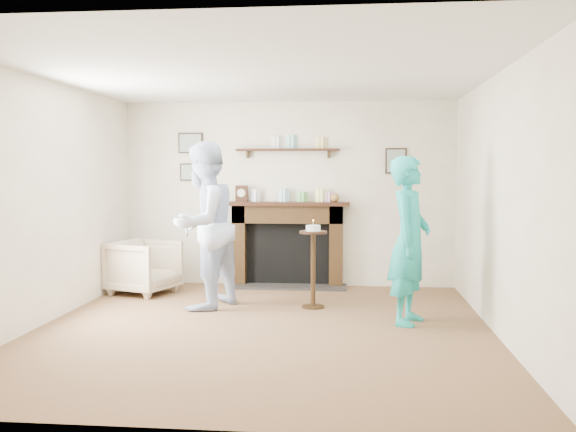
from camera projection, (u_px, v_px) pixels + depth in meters
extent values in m
plane|color=brown|center=(263.00, 329.00, 6.35)|extent=(5.00, 5.00, 0.00)
cube|color=beige|center=(288.00, 194.00, 8.75)|extent=(4.50, 0.04, 2.50)
cube|color=beige|center=(43.00, 202.00, 6.49)|extent=(0.04, 5.00, 2.50)
cube|color=beige|center=(499.00, 204.00, 6.04)|extent=(0.04, 5.00, 2.50)
cube|color=silver|center=(262.00, 74.00, 6.18)|extent=(4.50, 5.00, 0.04)
cube|color=black|center=(239.00, 245.00, 8.76)|extent=(0.18, 0.20, 1.10)
cube|color=black|center=(336.00, 246.00, 8.63)|extent=(0.18, 0.20, 1.10)
cube|color=black|center=(287.00, 214.00, 8.67)|extent=(1.50, 0.20, 0.24)
cube|color=black|center=(288.00, 254.00, 8.78)|extent=(1.14, 0.06, 0.86)
cube|color=#2A2826|center=(287.00, 286.00, 8.62)|extent=(1.60, 0.44, 0.03)
cube|color=black|center=(287.00, 204.00, 8.63)|extent=(1.68, 0.26, 0.05)
cube|color=black|center=(288.00, 150.00, 8.63)|extent=(1.40, 0.15, 0.03)
cube|color=black|center=(191.00, 143.00, 8.82)|extent=(0.34, 0.03, 0.28)
cube|color=black|center=(191.00, 172.00, 8.85)|extent=(0.30, 0.03, 0.24)
cube|color=black|center=(396.00, 161.00, 8.56)|extent=(0.28, 0.03, 0.34)
cube|color=black|center=(242.00, 194.00, 8.68)|extent=(0.16, 0.09, 0.22)
cylinder|color=beige|center=(241.00, 193.00, 8.63)|extent=(0.11, 0.01, 0.11)
sphere|color=green|center=(335.00, 198.00, 8.56)|extent=(0.12, 0.12, 0.12)
imported|color=tan|center=(144.00, 294.00, 8.20)|extent=(0.95, 0.94, 0.68)
imported|color=#A4B2CD|center=(204.00, 308.00, 7.33)|extent=(1.02, 1.13, 1.89)
imported|color=teal|center=(408.00, 323.00, 6.60)|extent=(0.58, 0.72, 1.72)
cylinder|color=black|center=(313.00, 307.00, 7.36)|extent=(0.26, 0.26, 0.02)
cylinder|color=black|center=(313.00, 270.00, 7.33)|extent=(0.06, 0.06, 0.84)
cylinder|color=black|center=(313.00, 232.00, 7.30)|extent=(0.32, 0.32, 0.03)
cylinder|color=silver|center=(313.00, 231.00, 7.30)|extent=(0.21, 0.21, 0.01)
cylinder|color=white|center=(313.00, 228.00, 7.29)|extent=(0.17, 0.17, 0.06)
cylinder|color=#DDBC8C|center=(313.00, 223.00, 7.29)|extent=(0.01, 0.01, 0.05)
sphere|color=orange|center=(313.00, 220.00, 7.29)|extent=(0.02, 0.02, 0.02)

